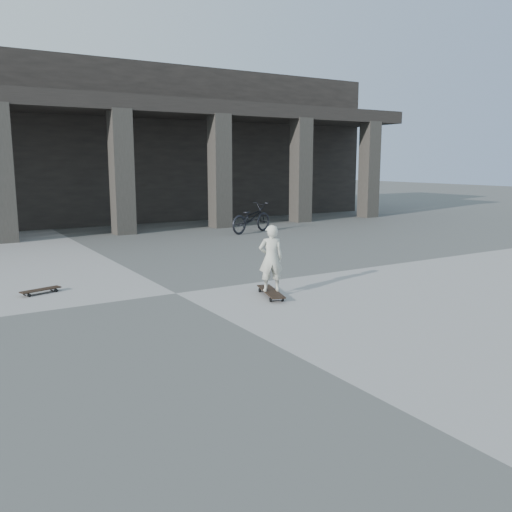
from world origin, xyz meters
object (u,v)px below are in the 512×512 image
skateboard_spare (41,290)px  bicycle (251,218)px  longboard (271,292)px  child (271,258)px

skateboard_spare → bicycle: size_ratio=0.39×
longboard → skateboard_spare: size_ratio=1.42×
skateboard_spare → bicycle: bearing=18.6°
child → bicycle: size_ratio=0.62×
longboard → bicycle: bicycle is taller
skateboard_spare → child: bearing=-50.6°
longboard → skateboard_spare: (-3.42, 2.32, -0.02)m
skateboard_spare → child: child is taller
longboard → child: 0.61m
longboard → bicycle: size_ratio=0.56×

